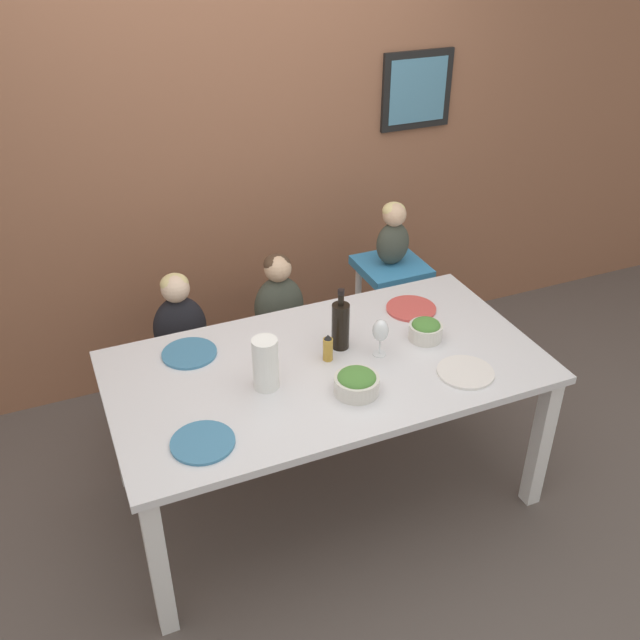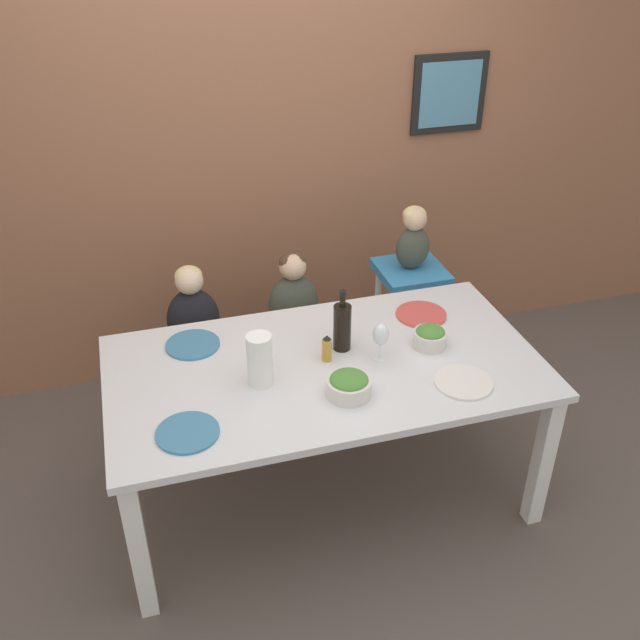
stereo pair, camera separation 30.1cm
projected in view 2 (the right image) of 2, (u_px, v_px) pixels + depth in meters
name	position (u px, v px, depth m)	size (l,w,h in m)	color
ground_plane	(324.00, 490.00, 3.45)	(14.00, 14.00, 0.00)	#564C47
wall_back	(258.00, 139.00, 3.75)	(10.00, 0.09, 2.70)	#8E5B42
dining_table	(325.00, 380.00, 3.10)	(1.85, 0.99, 0.75)	silver
chair_far_left	(198.00, 358.00, 3.73)	(0.41, 0.42, 0.45)	silver
chair_far_center	(294.00, 342.00, 3.85)	(0.41, 0.42, 0.45)	silver
chair_right_highchair	(409.00, 294.00, 3.90)	(0.35, 0.36, 0.74)	silver
person_child_left	(192.00, 311.00, 3.58)	(0.27, 0.18, 0.46)	black
person_child_center	(293.00, 296.00, 3.70)	(0.27, 0.18, 0.46)	#3D4238
person_baby_right	(413.00, 237.00, 3.72)	(0.19, 0.13, 0.35)	#3D4238
wine_bottle	(342.00, 326.00, 3.10)	(0.08, 0.08, 0.29)	black
paper_towel_roll	(260.00, 360.00, 2.88)	(0.11, 0.11, 0.23)	white
wine_glass_near	(381.00, 335.00, 3.03)	(0.07, 0.07, 0.18)	white
salad_bowl_large	(349.00, 385.00, 2.85)	(0.18, 0.18, 0.10)	silver
salad_bowl_small	(430.00, 336.00, 3.15)	(0.15, 0.15, 0.10)	silver
dinner_plate_front_left	(188.00, 433.00, 2.67)	(0.24, 0.24, 0.01)	teal
dinner_plate_back_left	(193.00, 345.00, 3.17)	(0.24, 0.24, 0.01)	teal
dinner_plate_back_right	(421.00, 314.00, 3.39)	(0.24, 0.24, 0.01)	#D14C47
dinner_plate_front_right	(464.00, 382.00, 2.93)	(0.24, 0.24, 0.01)	silver
condiment_bottle_hot_sauce	(327.00, 348.00, 3.05)	(0.04, 0.04, 0.13)	#BC8E33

